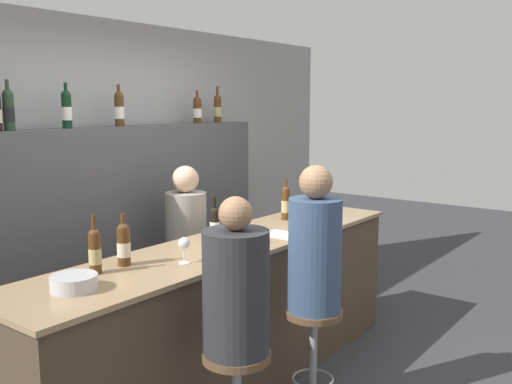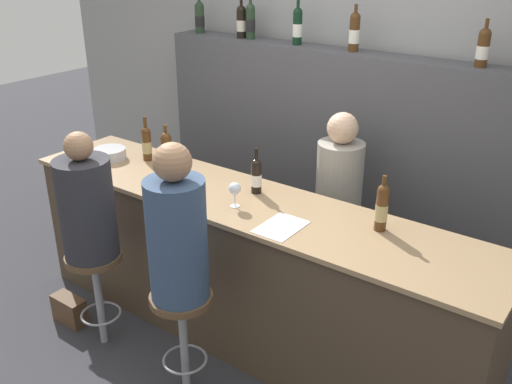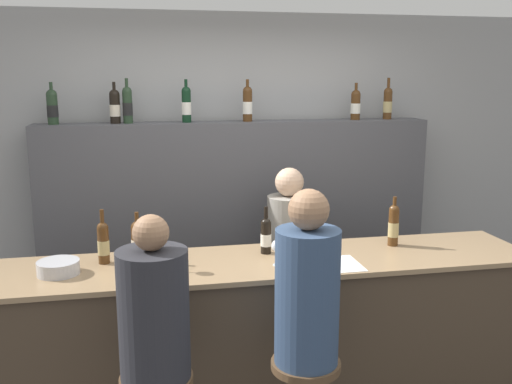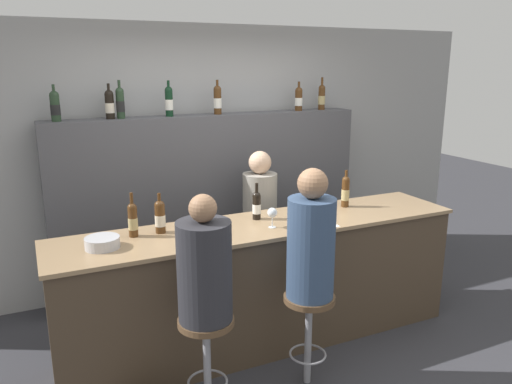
{
  "view_description": "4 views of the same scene",
  "coord_description": "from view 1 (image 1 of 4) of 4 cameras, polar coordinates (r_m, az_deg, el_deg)",
  "views": [
    {
      "loc": [
        -2.84,
        -2.07,
        1.93
      ],
      "look_at": [
        0.22,
        0.27,
        1.33
      ],
      "focal_mm": 40.0,
      "sensor_mm": 36.0,
      "label": 1
    },
    {
      "loc": [
        1.96,
        -2.21,
        2.5
      ],
      "look_at": [
        0.14,
        0.26,
        1.12
      ],
      "focal_mm": 40.0,
      "sensor_mm": 36.0,
      "label": 2
    },
    {
      "loc": [
        -0.74,
        -2.89,
        2.1
      ],
      "look_at": [
        -0.1,
        0.25,
        1.45
      ],
      "focal_mm": 40.0,
      "sensor_mm": 36.0,
      "label": 3
    },
    {
      "loc": [
        -1.62,
        -3.01,
        2.22
      ],
      "look_at": [
        -0.04,
        0.37,
        1.26
      ],
      "focal_mm": 35.0,
      "sensor_mm": 36.0,
      "label": 4
    }
  ],
  "objects": [
    {
      "name": "bartender",
      "position": [
        4.57,
        -6.91,
        -7.21
      ],
      "size": [
        0.32,
        0.32,
        1.46
      ],
      "color": "gray",
      "rests_on": "ground_plane"
    },
    {
      "name": "back_bar_cabinet",
      "position": [
        4.68,
        -13.85,
        -4.43
      ],
      "size": [
        3.07,
        0.28,
        1.75
      ],
      "color": "#4C4C51",
      "rests_on": "ground_plane"
    },
    {
      "name": "wine_bottle_counter_0",
      "position": [
        3.23,
        -15.82,
        -5.64
      ],
      "size": [
        0.07,
        0.07,
        0.33
      ],
      "color": "#4C2D14",
      "rests_on": "bar_counter"
    },
    {
      "name": "wine_bottle_counter_2",
      "position": [
        3.88,
        -4.11,
        -3.08
      ],
      "size": [
        0.07,
        0.07,
        0.3
      ],
      "color": "black",
      "rests_on": "bar_counter"
    },
    {
      "name": "wine_glass_0",
      "position": [
        3.33,
        -7.21,
        -5.21
      ],
      "size": [
        0.07,
        0.07,
        0.15
      ],
      "color": "silver",
      "rests_on": "bar_counter"
    },
    {
      "name": "metal_bowl",
      "position": [
        3.0,
        -17.74,
        -8.63
      ],
      "size": [
        0.23,
        0.23,
        0.08
      ],
      "color": "#B7B7BC",
      "rests_on": "bar_counter"
    },
    {
      "name": "wall_back",
      "position": [
        4.78,
        -15.73,
        0.93
      ],
      "size": [
        6.4,
        0.05,
        2.6
      ],
      "color": "#9E9E9E",
      "rests_on": "ground_plane"
    },
    {
      "name": "guest_seated_right",
      "position": [
        3.48,
        5.9,
        -5.57
      ],
      "size": [
        0.32,
        0.32,
        0.9
      ],
      "color": "#334766",
      "rests_on": "bar_stool_right"
    },
    {
      "name": "wine_glass_1",
      "position": [
        3.74,
        -1.19,
        -3.57
      ],
      "size": [
        0.08,
        0.08,
        0.16
      ],
      "color": "silver",
      "rests_on": "bar_counter"
    },
    {
      "name": "wine_bottle_counter_3",
      "position": [
        4.53,
        2.98,
        -1.05
      ],
      "size": [
        0.07,
        0.07,
        0.32
      ],
      "color": "#4C2D14",
      "rests_on": "bar_counter"
    },
    {
      "name": "bar_stool_right",
      "position": [
        3.65,
        5.76,
        -13.86
      ],
      "size": [
        0.36,
        0.36,
        0.68
      ],
      "color": "gray",
      "rests_on": "ground_plane"
    },
    {
      "name": "wine_bottle_backbar_3",
      "position": [
        4.33,
        -18.42,
        7.88
      ],
      "size": [
        0.07,
        0.07,
        0.32
      ],
      "color": "black",
      "rests_on": "back_bar_cabinet"
    },
    {
      "name": "wine_bottle_backbar_4",
      "position": [
        4.61,
        -13.52,
        8.12
      ],
      "size": [
        0.08,
        0.08,
        0.32
      ],
      "color": "#4C2D14",
      "rests_on": "back_bar_cabinet"
    },
    {
      "name": "wine_bottle_counter_1",
      "position": [
        3.34,
        -13.09,
        -5.08
      ],
      "size": [
        0.08,
        0.08,
        0.3
      ],
      "color": "#4C2D14",
      "rests_on": "bar_counter"
    },
    {
      "name": "wine_bottle_backbar_2",
      "position": [
        4.1,
        -23.51,
        7.58
      ],
      "size": [
        0.07,
        0.07,
        0.33
      ],
      "color": "#233823",
      "rests_on": "back_bar_cabinet"
    },
    {
      "name": "wine_bottle_backbar_5",
      "position": [
        5.22,
        -5.88,
        8.2
      ],
      "size": [
        0.08,
        0.08,
        0.29
      ],
      "color": "#4C2D14",
      "rests_on": "back_bar_cabinet"
    },
    {
      "name": "tasting_menu",
      "position": [
        4.02,
        2.8,
        -4.32
      ],
      "size": [
        0.21,
        0.3,
        0.0
      ],
      "color": "white",
      "rests_on": "bar_counter"
    },
    {
      "name": "bar_stool_left",
      "position": [
        3.09,
        -1.96,
        -18.23
      ],
      "size": [
        0.36,
        0.36,
        0.68
      ],
      "color": "gray",
      "rests_on": "ground_plane"
    },
    {
      "name": "bar_counter",
      "position": [
        3.97,
        -2.61,
        -12.16
      ],
      "size": [
        3.27,
        0.68,
        1.01
      ],
      "color": "#473828",
      "rests_on": "ground_plane"
    },
    {
      "name": "wine_bottle_backbar_6",
      "position": [
        5.42,
        -3.86,
        8.36
      ],
      "size": [
        0.07,
        0.07,
        0.33
      ],
      "color": "#4C2D14",
      "rests_on": "back_bar_cabinet"
    },
    {
      "name": "guest_seated_left",
      "position": [
        2.9,
        -2.02,
        -9.5
      ],
      "size": [
        0.34,
        0.34,
        0.81
      ],
      "color": "#28282D",
      "rests_on": "bar_stool_left"
    }
  ]
}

